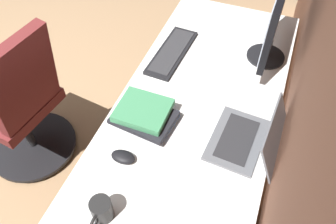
# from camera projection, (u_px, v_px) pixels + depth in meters

# --- Properties ---
(desk) EXTENTS (2.28, 0.74, 0.73)m
(desk) POSITION_uv_depth(u_px,v_px,m) (179.00, 156.00, 1.48)
(desk) COLOR white
(desk) RESTS_ON ground
(monitor_primary) EXTENTS (0.56, 0.20, 0.44)m
(monitor_primary) POSITION_uv_depth(u_px,v_px,m) (276.00, 16.00, 1.61)
(monitor_primary) COLOR black
(monitor_primary) RESTS_ON desk
(laptop_left) EXTENTS (0.33, 0.31, 0.20)m
(laptop_left) POSITION_uv_depth(u_px,v_px,m) (252.00, 139.00, 1.40)
(laptop_left) COLOR #595B60
(laptop_left) RESTS_ON desk
(keyboard_main) EXTENTS (0.43, 0.16, 0.02)m
(keyboard_main) POSITION_uv_depth(u_px,v_px,m) (172.00, 52.00, 1.82)
(keyboard_main) COLOR black
(keyboard_main) RESTS_ON desk
(mouse_main) EXTENTS (0.06, 0.10, 0.03)m
(mouse_main) POSITION_uv_depth(u_px,v_px,m) (123.00, 157.00, 1.38)
(mouse_main) COLOR black
(mouse_main) RESTS_ON desk
(book_stack_near) EXTENTS (0.24, 0.28, 0.08)m
(book_stack_near) POSITION_uv_depth(u_px,v_px,m) (145.00, 114.00, 1.50)
(book_stack_near) COLOR #38669E
(book_stack_near) RESTS_ON desk
(coffee_mug) EXTENTS (0.12, 0.08, 0.10)m
(coffee_mug) POSITION_uv_depth(u_px,v_px,m) (101.00, 210.00, 1.20)
(coffee_mug) COLOR black
(coffee_mug) RESTS_ON desk
(office_chair) EXTENTS (0.56, 0.58, 0.97)m
(office_chair) POSITION_uv_depth(u_px,v_px,m) (22.00, 109.00, 1.93)
(office_chair) COLOR maroon
(office_chair) RESTS_ON ground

